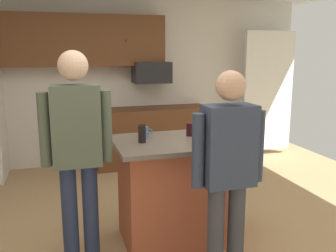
% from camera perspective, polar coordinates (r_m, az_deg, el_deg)
% --- Properties ---
extents(floor, '(7.04, 7.04, 0.00)m').
position_cam_1_polar(floor, '(3.68, -1.95, -17.47)').
color(floor, tan).
rests_on(floor, ground).
extents(back_wall, '(6.40, 0.10, 2.60)m').
position_cam_1_polar(back_wall, '(5.99, -8.85, 6.75)').
color(back_wall, silver).
rests_on(back_wall, ground).
extents(french_door_window_panel, '(0.90, 0.06, 2.00)m').
position_cam_1_polar(french_door_window_panel, '(6.52, 15.10, 5.10)').
color(french_door_window_panel, white).
rests_on(french_door_window_panel, ground).
extents(cabinet_run_upper, '(2.40, 0.38, 0.75)m').
position_cam_1_polar(cabinet_run_upper, '(5.73, -12.83, 12.65)').
color(cabinet_run_upper, brown).
extents(cabinet_run_lower, '(1.80, 0.63, 0.90)m').
position_cam_1_polar(cabinet_run_lower, '(5.92, -2.41, -1.50)').
color(cabinet_run_lower, brown).
rests_on(cabinet_run_lower, ground).
extents(microwave_over_range, '(0.56, 0.40, 0.32)m').
position_cam_1_polar(microwave_over_range, '(5.80, -2.55, 8.21)').
color(microwave_over_range, black).
extents(kitchen_island, '(1.15, 0.83, 0.98)m').
position_cam_1_polar(kitchen_island, '(3.55, 1.40, -9.74)').
color(kitchen_island, '#9E4C33').
rests_on(kitchen_island, ground).
extents(person_guest_right, '(0.57, 0.24, 1.79)m').
position_cam_1_polar(person_guest_right, '(3.07, -13.80, -2.78)').
color(person_guest_right, '#232D4C').
rests_on(person_guest_right, ground).
extents(person_guest_by_door, '(0.57, 0.22, 1.65)m').
position_cam_1_polar(person_guest_by_door, '(2.79, 9.20, -6.02)').
color(person_guest_by_door, '#383842').
rests_on(person_guest_by_door, ground).
extents(tumbler_amber, '(0.07, 0.07, 0.15)m').
position_cam_1_polar(tumbler_amber, '(3.50, 5.53, -0.61)').
color(tumbler_amber, black).
rests_on(tumbler_amber, kitchen_island).
extents(glass_pilsner, '(0.07, 0.07, 0.16)m').
position_cam_1_polar(glass_pilsner, '(3.31, -4.01, -1.19)').
color(glass_pilsner, black).
rests_on(glass_pilsner, kitchen_island).
extents(glass_stout_tall, '(0.06, 0.06, 0.13)m').
position_cam_1_polar(glass_stout_tall, '(3.77, 6.29, 0.11)').
color(glass_stout_tall, black).
rests_on(glass_stout_tall, kitchen_island).
extents(glass_short_whisky, '(0.07, 0.07, 0.13)m').
position_cam_1_polar(glass_short_whisky, '(3.57, 3.36, -0.53)').
color(glass_short_whisky, black).
rests_on(glass_short_whisky, kitchen_island).
extents(mug_blue_stoneware, '(0.13, 0.08, 0.09)m').
position_cam_1_polar(mug_blue_stoneware, '(3.62, 6.60, -0.69)').
color(mug_blue_stoneware, '#4C6B99').
rests_on(mug_blue_stoneware, kitchen_island).
extents(mug_ceramic_white, '(0.13, 0.08, 0.11)m').
position_cam_1_polar(mug_ceramic_white, '(3.49, -3.68, -0.96)').
color(mug_ceramic_white, '#4C6B99').
rests_on(mug_ceramic_white, kitchen_island).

